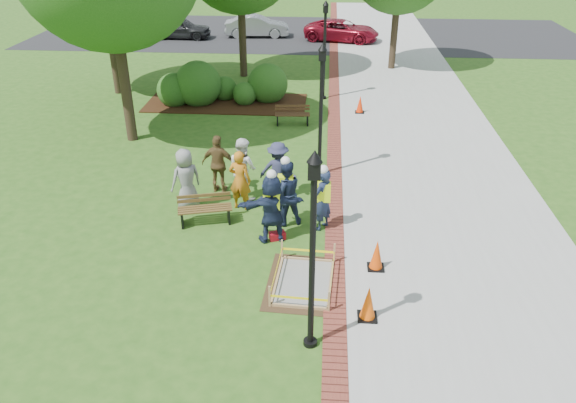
# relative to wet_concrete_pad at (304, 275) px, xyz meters

# --- Properties ---
(ground) EXTENTS (100.00, 100.00, 0.00)m
(ground) POSITION_rel_wet_concrete_pad_xyz_m (-1.02, 0.96, -0.23)
(ground) COLOR #285116
(ground) RESTS_ON ground
(sidewalk) EXTENTS (6.00, 60.00, 0.02)m
(sidewalk) POSITION_rel_wet_concrete_pad_xyz_m (3.98, 10.96, -0.22)
(sidewalk) COLOR #9E9E99
(sidewalk) RESTS_ON ground
(brick_edging) EXTENTS (0.50, 60.00, 0.03)m
(brick_edging) POSITION_rel_wet_concrete_pad_xyz_m (0.73, 10.96, -0.22)
(brick_edging) COLOR maroon
(brick_edging) RESTS_ON ground
(mulch_bed) EXTENTS (7.00, 3.00, 0.05)m
(mulch_bed) POSITION_rel_wet_concrete_pad_xyz_m (-4.02, 12.96, -0.21)
(mulch_bed) COLOR #381E0F
(mulch_bed) RESTS_ON ground
(parking_lot) EXTENTS (36.00, 12.00, 0.01)m
(parking_lot) POSITION_rel_wet_concrete_pad_xyz_m (-1.02, 27.96, -0.23)
(parking_lot) COLOR black
(parking_lot) RESTS_ON ground
(wet_concrete_pad) EXTENTS (1.84, 2.40, 0.55)m
(wet_concrete_pad) POSITION_rel_wet_concrete_pad_xyz_m (0.00, 0.00, 0.00)
(wet_concrete_pad) COLOR #47331E
(wet_concrete_pad) RESTS_ON ground
(bench_near) EXTENTS (1.55, 0.84, 0.80)m
(bench_near) POSITION_rel_wet_concrete_pad_xyz_m (-2.85, 2.61, 0.02)
(bench_near) COLOR brown
(bench_near) RESTS_ON ground
(bench_far) EXTENTS (1.41, 0.58, 0.75)m
(bench_far) POSITION_rel_wet_concrete_pad_xyz_m (-0.94, 10.55, 0.00)
(bench_far) COLOR #502F1B
(bench_far) RESTS_ON ground
(cone_front) EXTENTS (0.42, 0.42, 0.83)m
(cone_front) POSITION_rel_wet_concrete_pad_xyz_m (1.42, -1.15, 0.16)
(cone_front) COLOR black
(cone_front) RESTS_ON ground
(cone_back) EXTENTS (0.41, 0.41, 0.80)m
(cone_back) POSITION_rel_wet_concrete_pad_xyz_m (1.72, 0.72, 0.15)
(cone_back) COLOR black
(cone_back) RESTS_ON ground
(cone_far) EXTENTS (0.37, 0.37, 0.74)m
(cone_far) POSITION_rel_wet_concrete_pad_xyz_m (1.80, 12.13, 0.12)
(cone_far) COLOR black
(cone_far) RESTS_ON ground
(toolbox) EXTENTS (0.47, 0.36, 0.21)m
(toolbox) POSITION_rel_wet_concrete_pad_xyz_m (-0.79, 1.90, -0.13)
(toolbox) COLOR maroon
(toolbox) RESTS_ON ground
(lamp_near) EXTENTS (0.28, 0.28, 4.26)m
(lamp_near) POSITION_rel_wet_concrete_pad_xyz_m (0.23, -2.04, 2.25)
(lamp_near) COLOR black
(lamp_near) RESTS_ON ground
(lamp_mid) EXTENTS (0.28, 0.28, 4.26)m
(lamp_mid) POSITION_rel_wet_concrete_pad_xyz_m (0.23, 5.96, 2.25)
(lamp_mid) COLOR black
(lamp_mid) RESTS_ON ground
(lamp_far) EXTENTS (0.28, 0.28, 4.26)m
(lamp_far) POSITION_rel_wet_concrete_pad_xyz_m (0.23, 13.96, 2.25)
(lamp_far) COLOR black
(lamp_far) RESTS_ON ground
(shrub_a) EXTENTS (1.50, 1.50, 1.50)m
(shrub_a) POSITION_rel_wet_concrete_pad_xyz_m (-6.24, 12.67, -0.23)
(shrub_a) COLOR #1F4C15
(shrub_a) RESTS_ON ground
(shrub_b) EXTENTS (2.02, 2.02, 2.02)m
(shrub_b) POSITION_rel_wet_concrete_pad_xyz_m (-5.22, 12.91, -0.23)
(shrub_b) COLOR #1F4C15
(shrub_b) RESTS_ON ground
(shrub_c) EXTENTS (1.05, 1.05, 1.05)m
(shrub_c) POSITION_rel_wet_concrete_pad_xyz_m (-3.19, 12.96, -0.23)
(shrub_c) COLOR #1F4C15
(shrub_c) RESTS_ON ground
(shrub_d) EXTENTS (1.79, 1.79, 1.79)m
(shrub_d) POSITION_rel_wet_concrete_pad_xyz_m (-2.24, 13.52, -0.23)
(shrub_d) COLOR #1F4C15
(shrub_d) RESTS_ON ground
(shrub_e) EXTENTS (1.12, 1.12, 1.12)m
(shrub_e) POSITION_rel_wet_concrete_pad_xyz_m (-4.19, 13.57, -0.23)
(shrub_e) COLOR #1F4C15
(shrub_e) RESTS_ON ground
(casual_person_a) EXTENTS (0.69, 0.65, 1.82)m
(casual_person_a) POSITION_rel_wet_concrete_pad_xyz_m (-3.53, 3.45, 0.68)
(casual_person_a) COLOR gray
(casual_person_a) RESTS_ON ground
(casual_person_b) EXTENTS (0.64, 0.49, 1.79)m
(casual_person_b) POSITION_rel_wet_concrete_pad_xyz_m (-1.99, 3.53, 0.66)
(casual_person_b) COLOR #BC6A16
(casual_person_b) RESTS_ON ground
(casual_person_c) EXTENTS (0.70, 0.69, 1.87)m
(casual_person_c) POSITION_rel_wet_concrete_pad_xyz_m (-2.01, 4.27, 0.70)
(casual_person_c) COLOR white
(casual_person_c) RESTS_ON ground
(casual_person_d) EXTENTS (0.63, 0.46, 1.82)m
(casual_person_d) POSITION_rel_wet_concrete_pad_xyz_m (-2.79, 4.55, 0.67)
(casual_person_d) COLOR brown
(casual_person_d) RESTS_ON ground
(casual_person_e) EXTENTS (0.61, 0.44, 1.75)m
(casual_person_e) POSITION_rel_wet_concrete_pad_xyz_m (-0.97, 4.32, 0.64)
(casual_person_e) COLOR #2C2E4D
(casual_person_e) RESTS_ON ground
(hivis_worker_a) EXTENTS (0.68, 0.53, 2.04)m
(hivis_worker_a) POSITION_rel_wet_concrete_pad_xyz_m (-0.92, 1.87, 0.77)
(hivis_worker_a) COLOR #17223C
(hivis_worker_a) RESTS_ON ground
(hivis_worker_b) EXTENTS (0.62, 0.66, 1.89)m
(hivis_worker_b) POSITION_rel_wet_concrete_pad_xyz_m (0.37, 2.55, 0.70)
(hivis_worker_b) COLOR #1A1E45
(hivis_worker_b) RESTS_ON ground
(hivis_worker_c) EXTENTS (0.69, 0.56, 2.01)m
(hivis_worker_c) POSITION_rel_wet_concrete_pad_xyz_m (-0.63, 2.76, 0.76)
(hivis_worker_c) COLOR #181D3F
(hivis_worker_c) RESTS_ON ground
(parked_car_a) EXTENTS (2.07, 4.56, 1.47)m
(parked_car_a) POSITION_rel_wet_concrete_pad_xyz_m (-9.23, 25.86, -0.23)
(parked_car_a) COLOR black
(parked_car_a) RESTS_ON ground
(parked_car_b) EXTENTS (2.26, 4.66, 1.48)m
(parked_car_b) POSITION_rel_wet_concrete_pad_xyz_m (-4.30, 26.71, -0.23)
(parked_car_b) COLOR gray
(parked_car_b) RESTS_ON ground
(parked_car_c) EXTENTS (2.79, 4.65, 1.42)m
(parked_car_c) POSITION_rel_wet_concrete_pad_xyz_m (1.20, 25.87, -0.23)
(parked_car_c) COLOR maroon
(parked_car_c) RESTS_ON ground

